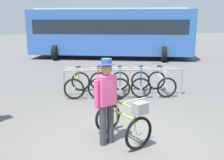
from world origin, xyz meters
The scene contains 10 objects.
ground_plane centered at (0.00, 0.00, 0.00)m, with size 80.00×80.00×0.00m, color #605E5B.
bike_rack_rail centered at (0.70, 3.31, 0.68)m, with size 3.90×0.35×0.88m.
racked_bike_lime centered at (-0.79, 3.60, 0.37)m, with size 0.88×1.23×0.98m.
racked_bike_red centered at (-0.09, 3.55, 0.37)m, with size 0.79×1.18×0.97m.
racked_bike_teal centered at (0.61, 3.50, 0.37)m, with size 0.82×1.18×0.97m.
racked_bike_blue centered at (1.30, 3.45, 0.37)m, with size 0.88×1.20×0.97m.
racked_bike_white centered at (2.00, 3.40, 0.37)m, with size 0.69×1.11×0.97m.
featured_bicycle centered at (0.14, 0.03, 0.45)m, with size 1.09×1.26×0.97m.
person_with_featured_bike centered at (-0.23, -0.02, 0.95)m, with size 0.47×0.34×1.72m.
bus_distant centered at (1.38, 11.81, 1.74)m, with size 10.31×4.89×3.08m.
Camera 1 is at (-0.78, -4.88, 2.45)m, focal length 42.24 mm.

